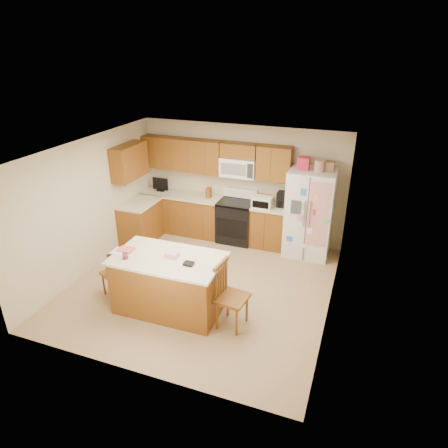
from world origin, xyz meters
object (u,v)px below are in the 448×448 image
at_px(island, 169,283).
at_px(windsor_chair_right, 230,297).
at_px(refrigerator, 310,212).
at_px(stove, 236,220).
at_px(windsor_chair_left, 116,273).
at_px(windsor_chair_back, 181,265).

height_order(island, windsor_chair_right, windsor_chair_right).
relative_size(refrigerator, island, 1.12).
bearing_deg(island, stove, 85.43).
distance_m(refrigerator, windsor_chair_right, 2.87).
height_order(stove, island, stove).
bearing_deg(windsor_chair_left, windsor_chair_back, 34.96).
height_order(island, windsor_chair_left, island).
height_order(stove, windsor_chair_left, stove).
distance_m(stove, windsor_chair_left, 3.00).
relative_size(island, windsor_chair_right, 1.68).
height_order(stove, windsor_chair_right, stove).
distance_m(windsor_chair_back, windsor_chair_right, 1.40).
height_order(windsor_chair_left, windsor_chair_back, windsor_chair_left).
xyz_separation_m(refrigerator, island, (-1.79, -2.68, -0.44)).
height_order(island, windsor_chair_back, island).
relative_size(island, windsor_chair_back, 2.06).
relative_size(stove, windsor_chair_left, 1.21).
bearing_deg(island, windsor_chair_right, -3.19).
relative_size(island, windsor_chair_left, 1.95).
relative_size(windsor_chair_back, windsor_chair_right, 0.81).
distance_m(island, windsor_chair_left, 1.05).
xyz_separation_m(stove, island, (-0.22, -2.75, 0.01)).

